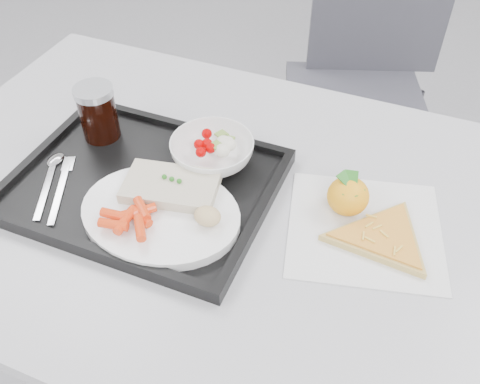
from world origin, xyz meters
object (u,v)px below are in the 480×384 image
chair (365,66)px  dinner_plate (161,214)px  tray (144,185)px  cola_glass (98,112)px  salad_bowl (212,152)px  tangerine (348,196)px  pizza_slice (383,237)px  table (224,224)px

chair → dinner_plate: bearing=-99.0°
tray → chair: bearing=76.3°
chair → dinner_plate: chair is taller
chair → cola_glass: bearing=-113.7°
tray → salad_bowl: 0.14m
salad_bowl → tangerine: size_ratio=1.78×
tray → tangerine: 0.36m
tray → cola_glass: bearing=148.0°
cola_glass → dinner_plate: bearing=-35.7°
chair → tray: size_ratio=2.07×
tray → tangerine: tangerine is taller
chair → pizza_slice: size_ratio=3.46×
chair → dinner_plate: 1.02m
tangerine → tray: bearing=-166.4°
salad_bowl → dinner_plate: bearing=-97.1°
tangerine → pizza_slice: (0.07, -0.05, -0.02)m
table → pizza_slice: 0.29m
table → dinner_plate: 0.15m
tray → cola_glass: (-0.14, 0.09, 0.06)m
table → salad_bowl: salad_bowl is taller
salad_bowl → tangerine: 0.26m
table → pizza_slice: (0.28, 0.01, 0.08)m
tray → table: bearing=12.9°
salad_bowl → tangerine: (0.26, -0.01, -0.00)m
cola_glass → tangerine: size_ratio=1.26×
tray → salad_bowl: (0.09, 0.10, 0.03)m
dinner_plate → pizza_slice: size_ratio=1.00×
chair → table: bearing=-95.5°
salad_bowl → cola_glass: size_ratio=1.41×
table → tray: (-0.14, -0.03, 0.08)m
dinner_plate → tangerine: (0.28, 0.15, 0.01)m
table → tangerine: size_ratio=14.01×
tray → cola_glass: 0.18m
salad_bowl → pizza_slice: (0.33, -0.06, -0.03)m
cola_glass → tangerine: cola_glass is taller
dinner_plate → cola_glass: size_ratio=2.50×
salad_bowl → cola_glass: 0.23m
cola_glass → pizza_slice: 0.56m
salad_bowl → tangerine: tangerine is taller
table → cola_glass: (-0.28, 0.06, 0.14)m
chair → pizza_slice: (0.19, -0.88, 0.22)m
tray → pizza_slice: tray is taller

